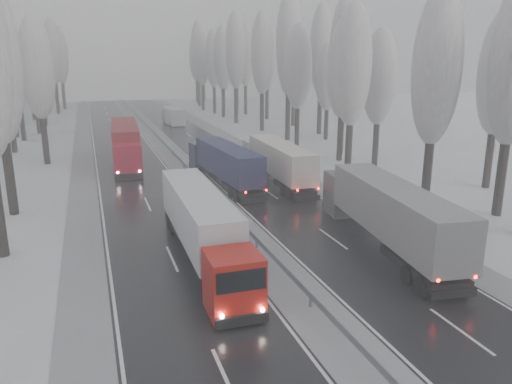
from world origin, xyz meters
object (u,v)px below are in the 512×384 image
box_truck_distant (173,116)px  truck_red_white (202,223)px  truck_red_red (125,142)px  truck_grey_tarp (386,210)px  truck_cream_box (277,159)px  truck_blue_box (224,161)px

box_truck_distant → truck_red_white: bearing=-100.4°
truck_red_red → truck_red_white: bearing=-83.2°
truck_grey_tarp → truck_red_white: (-11.13, 1.48, -0.16)m
truck_cream_box → truck_red_white: truck_red_white is taller
truck_grey_tarp → box_truck_distant: size_ratio=2.02×
truck_blue_box → truck_red_white: (-5.87, -17.17, 0.08)m
truck_red_white → truck_grey_tarp: bearing=-7.0°
truck_blue_box → truck_red_white: 18.15m
truck_blue_box → box_truck_distant: size_ratio=1.83×
truck_grey_tarp → truck_red_red: (-13.14, 30.87, 0.12)m
truck_cream_box → truck_red_red: truck_red_red is taller
truck_grey_tarp → truck_red_white: size_ratio=1.07×
truck_grey_tarp → truck_cream_box: truck_grey_tarp is taller
truck_grey_tarp → truck_blue_box: bearing=113.1°
truck_grey_tarp → box_truck_distant: bearing=99.5°
truck_grey_tarp → box_truck_distant: 63.39m
box_truck_distant → truck_cream_box: bearing=-89.8°
box_truck_distant → truck_red_white: (-8.68, -61.85, 0.76)m
truck_blue_box → truck_red_red: size_ratio=0.86×
truck_grey_tarp → truck_blue_box: truck_grey_tarp is taller
truck_blue_box → box_truck_distant: truck_blue_box is taller
truck_grey_tarp → truck_cream_box: bearing=98.5°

